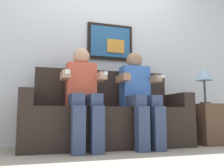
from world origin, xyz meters
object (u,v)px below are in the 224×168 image
at_px(person_on_right, 139,93).
at_px(side_table_right, 209,124).
at_px(couch, 107,119).
at_px(table_lamp, 204,76).
at_px(person_on_left, 83,92).

distance_m(person_on_right, side_table_right, 1.05).
height_order(couch, side_table_right, couch).
relative_size(couch, side_table_right, 3.81).
bearing_deg(table_lamp, couch, 175.21).
relative_size(person_on_right, side_table_right, 2.22).
bearing_deg(person_on_right, person_on_left, -179.96).
bearing_deg(person_on_right, side_table_right, 3.56).
bearing_deg(couch, table_lamp, -4.79).
relative_size(person_on_left, side_table_right, 2.22).
height_order(side_table_right, table_lamp, table_lamp).
relative_size(person_on_left, table_lamp, 2.41).
distance_m(side_table_right, table_lamp, 0.61).
height_order(person_on_right, side_table_right, person_on_right).
distance_m(couch, person_on_left, 0.47).
bearing_deg(person_on_left, table_lamp, 2.25).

